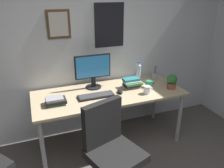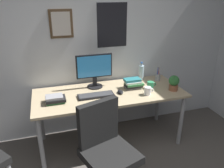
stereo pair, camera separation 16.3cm
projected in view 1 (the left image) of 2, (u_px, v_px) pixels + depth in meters
name	position (u px, v px, depth m)	size (l,w,h in m)	color
wall_back	(83.00, 41.00, 2.86)	(4.40, 0.10, 2.60)	silver
desk	(109.00, 97.00, 2.77)	(1.84, 0.75, 0.73)	tan
office_chair	(110.00, 146.00, 2.11)	(0.58, 0.60, 0.95)	black
monitor	(93.00, 70.00, 2.80)	(0.46, 0.20, 0.43)	black
keyboard	(96.00, 96.00, 2.63)	(0.43, 0.15, 0.03)	black
computer_mouse	(120.00, 92.00, 2.72)	(0.06, 0.11, 0.04)	black
water_bottle	(138.00, 72.00, 3.14)	(0.07, 0.07, 0.25)	silver
coffee_mug_near	(149.00, 84.00, 2.88)	(0.12, 0.08, 0.09)	#2D8C59
coffee_mug_far	(147.00, 90.00, 2.70)	(0.12, 0.08, 0.10)	white
potted_plant	(172.00, 81.00, 2.81)	(0.13, 0.13, 0.20)	brown
pen_cup	(155.00, 76.00, 3.13)	(0.07, 0.07, 0.20)	#9EA0A5
book_stack_left	(56.00, 101.00, 2.45)	(0.22, 0.17, 0.08)	#33723F
book_stack_right	(132.00, 83.00, 2.86)	(0.24, 0.16, 0.13)	gray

